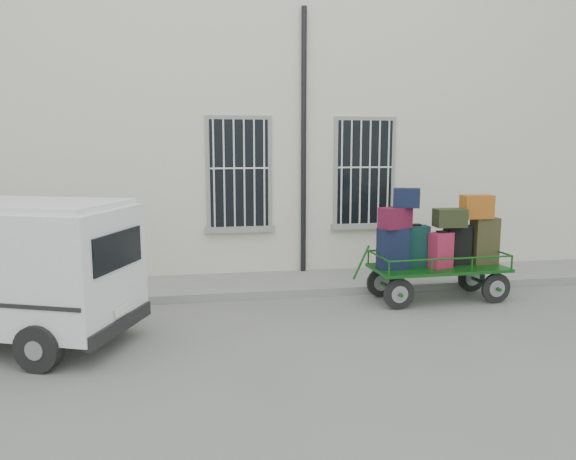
# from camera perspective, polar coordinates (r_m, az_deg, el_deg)

# --- Properties ---
(ground) EXTENTS (80.00, 80.00, 0.00)m
(ground) POSITION_cam_1_polar(r_m,az_deg,el_deg) (9.22, -0.55, -9.27)
(ground) COLOR slate
(ground) RESTS_ON ground
(building) EXTENTS (24.00, 5.15, 6.00)m
(building) POSITION_cam_1_polar(r_m,az_deg,el_deg) (14.22, -4.36, 9.27)
(building) COLOR beige
(building) RESTS_ON ground
(sidewalk) EXTENTS (24.00, 1.70, 0.15)m
(sidewalk) POSITION_cam_1_polar(r_m,az_deg,el_deg) (11.29, -2.45, -5.52)
(sidewalk) COLOR gray
(sidewalk) RESTS_ON ground
(luggage_cart) EXTENTS (2.87, 1.18, 2.08)m
(luggage_cart) POSITION_cam_1_polar(r_m,az_deg,el_deg) (10.61, 14.99, -1.54)
(luggage_cart) COLOR black
(luggage_cart) RESTS_ON ground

